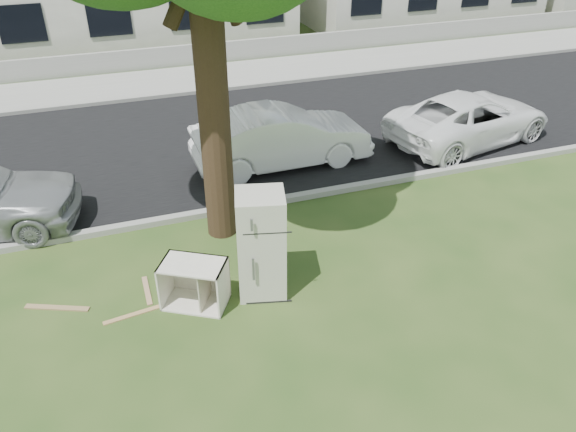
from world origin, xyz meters
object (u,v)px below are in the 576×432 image
object	(u,v)px
fridge	(261,245)
car_right	(470,118)
car_center	(282,137)
cabinet	(194,284)

from	to	relation	value
fridge	car_right	bearing A→B (deg)	45.14
fridge	car_center	size ratio (longest dim) A/B	0.44
fridge	car_center	distance (m)	4.63
cabinet	car_center	size ratio (longest dim) A/B	0.24
fridge	cabinet	size ratio (longest dim) A/B	1.83
car_center	car_right	size ratio (longest dim) A/B	0.92
fridge	car_right	xyz separation A→B (m)	(6.59, 3.96, -0.28)
car_center	car_right	distance (m)	4.82
fridge	car_center	xyz separation A→B (m)	(1.78, 4.26, -0.23)
cabinet	car_right	world-z (taller)	car_right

